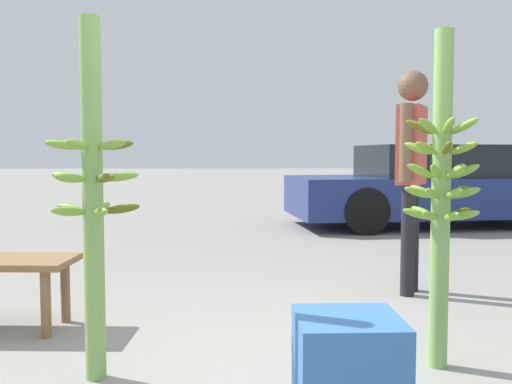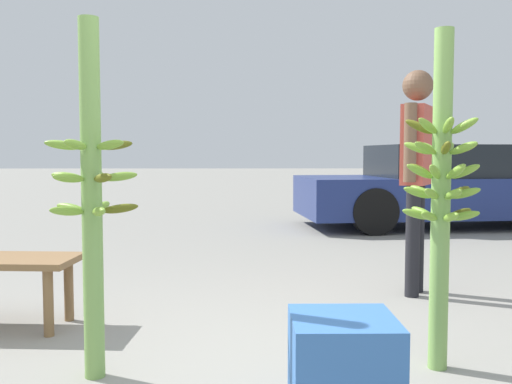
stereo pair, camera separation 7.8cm
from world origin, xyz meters
name	(u,v)px [view 2 (the right image)]	position (x,y,z in m)	size (l,w,h in m)	color
banana_stalk_left	(92,195)	(-0.80, 0.14, 0.89)	(0.44, 0.44, 1.73)	#7AA851
banana_stalk_center	(441,190)	(0.91, 0.23, 0.91)	(0.38, 0.38, 1.71)	#7AA851
vendor_person	(416,159)	(1.24, 1.76, 1.05)	(0.34, 0.55, 1.72)	black
parked_car	(447,187)	(2.92, 5.90, 0.60)	(4.42, 2.13, 1.22)	navy
produce_crate	(343,368)	(0.34, -0.32, 0.21)	(0.43, 0.43, 0.43)	#386BB2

